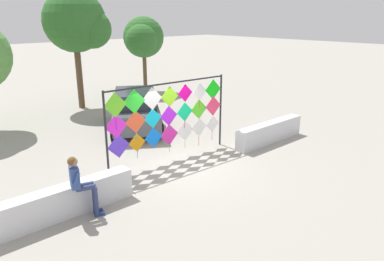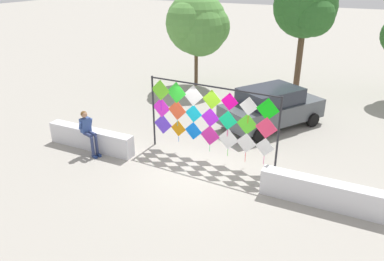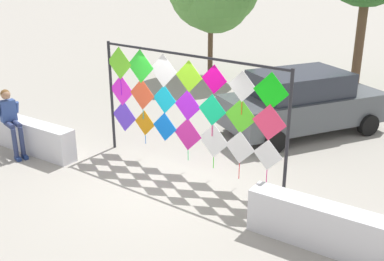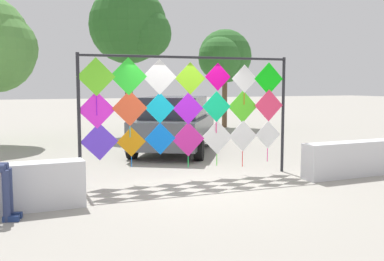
{
  "view_description": "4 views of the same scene",
  "coord_description": "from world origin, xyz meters",
  "views": [
    {
      "loc": [
        -7.42,
        -8.58,
        4.84
      ],
      "look_at": [
        0.61,
        0.27,
        1.09
      ],
      "focal_mm": 34.6,
      "sensor_mm": 36.0,
      "label": 1
    },
    {
      "loc": [
        4.73,
        -10.02,
        6.3
      ],
      "look_at": [
        -0.24,
        0.2,
        1.29
      ],
      "focal_mm": 34.71,
      "sensor_mm": 36.0,
      "label": 2
    },
    {
      "loc": [
        5.64,
        -7.21,
        4.67
      ],
      "look_at": [
        0.68,
        0.24,
        1.31
      ],
      "focal_mm": 44.03,
      "sensor_mm": 36.0,
      "label": 3
    },
    {
      "loc": [
        -3.74,
        -8.15,
        2.09
      ],
      "look_at": [
        -0.03,
        0.36,
        1.14
      ],
      "focal_mm": 42.01,
      "sensor_mm": 36.0,
      "label": 4
    }
  ],
  "objects": [
    {
      "name": "kite_display_rack",
      "position": [
        0.1,
        0.89,
        1.67
      ],
      "size": [
        4.82,
        0.3,
        2.73
      ],
      "color": "#232328",
      "rests_on": "ground"
    },
    {
      "name": "plaza_ledge_right",
      "position": [
        4.2,
        -0.34,
        0.4
      ],
      "size": [
        3.6,
        0.45,
        0.8
      ],
      "primitive_type": "cube",
      "color": "silver",
      "rests_on": "ground"
    },
    {
      "name": "ground",
      "position": [
        0.0,
        0.0,
        0.0
      ],
      "size": [
        120.0,
        120.0,
        0.0
      ],
      "primitive_type": "plane",
      "color": "#9E998E"
    },
    {
      "name": "tree_broadleaf",
      "position": [
        1.43,
        9.86,
        4.43
      ],
      "size": [
        3.17,
        3.25,
        6.12
      ],
      "color": "brown",
      "rests_on": "ground"
    },
    {
      "name": "tree_palm_like",
      "position": [
        6.33,
        11.18,
        3.4
      ],
      "size": [
        2.9,
        2.92,
        4.75
      ],
      "color": "brown",
      "rests_on": "ground"
    },
    {
      "name": "parked_car",
      "position": [
        1.31,
        4.72,
        0.87
      ],
      "size": [
        3.99,
        4.76,
        1.72
      ],
      "color": "#4C5156",
      "rests_on": "ground"
    }
  ]
}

